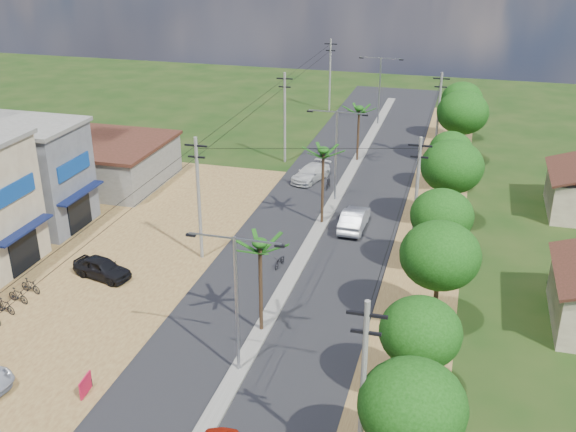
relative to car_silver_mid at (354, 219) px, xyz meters
The scene contains 33 objects.
ground 20.00m from the car_silver_mid, 97.56° to the right, with size 160.00×160.00×0.00m, color black.
road 5.54m from the car_silver_mid, 118.66° to the right, with size 12.00×110.00×0.04m, color black.
median 3.27m from the car_silver_mid, 145.46° to the right, with size 1.00×90.00×0.18m, color #605E56.
dirt_lot_west 21.23m from the car_silver_mid, 146.18° to the right, with size 18.00×46.00×0.04m, color brown.
dirt_shoulder_east 7.63m from the car_silver_mid, 39.33° to the right, with size 5.00×90.00×0.03m, color brown.
shophouse_grey 25.51m from the car_silver_mid, 166.72° to the right, with size 9.00×6.40×8.30m.
low_shed 24.03m from the car_silver_mid, 169.94° to the left, with size 10.40×10.40×3.95m.
tree_east_a 26.96m from the car_silver_mid, 75.09° to the right, with size 4.40×4.40×6.37m.
tree_east_b 21.16m from the car_silver_mid, 71.39° to the right, with size 4.00×4.00×5.83m.
tree_east_c 15.18m from the car_silver_mid, 61.10° to the right, with size 4.60×4.60×6.83m.
tree_east_d 9.59m from the car_silver_mid, 40.63° to the right, with size 4.20×4.20×6.13m.
tree_east_e 8.46m from the car_silver_mid, 17.44° to the left, with size 4.80×4.80×7.14m.
tree_east_f 12.51m from the car_silver_mid, 57.19° to the left, with size 3.80×3.80×5.52m.
tree_east_g 20.05m from the car_silver_mid, 68.49° to the left, with size 5.00×5.00×7.38m.
tree_east_h 27.34m from the car_silver_mid, 75.30° to the left, with size 4.40×4.40×6.52m.
palm_median_near 16.71m from the car_silver_mid, 99.44° to the right, with size 2.00×2.00×6.15m.
palm_median_mid 5.73m from the car_silver_mid, behind, with size 2.00×2.00×6.55m.
palm_median_far 16.99m from the car_silver_mid, 99.23° to the left, with size 2.00×2.00×5.85m.
streetlight_near 20.37m from the car_silver_mid, 97.56° to the right, with size 5.10×0.18×8.00m.
streetlight_mid 7.04m from the car_silver_mid, 116.87° to the left, with size 5.10×0.18×8.00m.
streetlight_far 30.56m from the car_silver_mid, 94.98° to the left, with size 5.10×0.18×8.00m.
utility_pole_w_b 13.01m from the car_silver_mid, 140.96° to the right, with size 1.60×0.24×9.00m.
utility_pole_w_c 17.60m from the car_silver_mid, 124.16° to the left, with size 1.60×0.24×9.00m.
utility_pole_w_d 36.70m from the car_silver_mid, 105.30° to the left, with size 1.60×0.24×9.00m.
utility_pole_e_a 26.56m from the car_silver_mid, 79.31° to the right, with size 1.60×0.24×9.00m.
utility_pole_e_b 7.33m from the car_silver_mid, 38.04° to the right, with size 1.60×0.24×9.00m.
utility_pole_e_c 19.24m from the car_silver_mid, 75.01° to the left, with size 1.60×0.24×9.00m.
car_silver_mid is the anchor object (origin of this frame).
car_white_far 11.26m from the car_silver_mid, 121.28° to the left, with size 1.98×4.87×1.41m, color #B1B1AC.
car_parked_dark 19.43m from the car_silver_mid, 140.39° to the right, with size 1.69×4.19×1.43m, color black.
moto_rider_west_a 8.64m from the car_silver_mid, 116.32° to the right, with size 0.57×1.65×0.86m, color black.
moto_rider_west_b 8.93m from the car_silver_mid, 115.40° to the left, with size 0.50×1.77×1.06m, color black.
roadside_sign 25.48m from the car_silver_mid, 111.95° to the right, with size 0.19×1.23×1.03m.
Camera 1 is at (10.45, -27.95, 22.05)m, focal length 42.00 mm.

